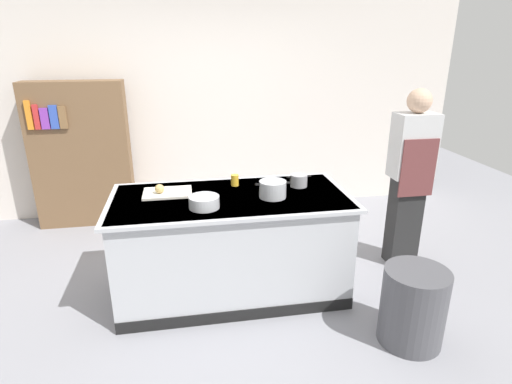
{
  "coord_description": "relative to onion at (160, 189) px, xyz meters",
  "views": [
    {
      "loc": [
        -0.35,
        -3.2,
        2.1
      ],
      "look_at": [
        0.25,
        0.2,
        0.85
      ],
      "focal_mm": 29.07,
      "sensor_mm": 36.0,
      "label": 1
    }
  ],
  "objects": [
    {
      "name": "onion",
      "position": [
        0.0,
        0.0,
        0.0
      ],
      "size": [
        0.08,
        0.08,
        0.08
      ],
      "primitive_type": "sphere",
      "color": "tan",
      "rests_on": "cutting_board"
    },
    {
      "name": "back_wall",
      "position": [
        0.57,
        1.98,
        0.54
      ],
      "size": [
        6.4,
        0.12,
        3.0
      ],
      "primitive_type": "cube",
      "color": "silver",
      "rests_on": "ground_plane"
    },
    {
      "name": "ground_plane",
      "position": [
        0.57,
        -0.12,
        -0.96
      ],
      "size": [
        10.0,
        10.0,
        0.0
      ],
      "primitive_type": "plane",
      "color": "gray"
    },
    {
      "name": "cutting_board",
      "position": [
        0.06,
        0.03,
        -0.05
      ],
      "size": [
        0.4,
        0.28,
        0.02
      ],
      "primitive_type": "cube",
      "color": "silver",
      "rests_on": "counter_island"
    },
    {
      "name": "counter_island",
      "position": [
        0.57,
        -0.12,
        -0.49
      ],
      "size": [
        1.98,
        0.98,
        0.9
      ],
      "color": "#B7BABF",
      "rests_on": "ground_plane"
    },
    {
      "name": "bookshelf",
      "position": [
        -0.97,
        1.68,
        -0.11
      ],
      "size": [
        1.1,
        0.31,
        1.7
      ],
      "color": "brown",
      "rests_on": "ground_plane"
    },
    {
      "name": "mixing_bowl",
      "position": [
        0.35,
        -0.34,
        -0.01
      ],
      "size": [
        0.24,
        0.24,
        0.09
      ],
      "primitive_type": "cylinder",
      "color": "#B7BABF",
      "rests_on": "counter_island"
    },
    {
      "name": "person_chef",
      "position": [
        2.31,
        0.11,
        -0.04
      ],
      "size": [
        0.38,
        0.25,
        1.72
      ],
      "rotation": [
        0.0,
        0.0,
        1.8
      ],
      "color": "#252525",
      "rests_on": "ground_plane"
    },
    {
      "name": "sauce_pan",
      "position": [
        1.2,
        0.03,
        -0.0
      ],
      "size": [
        0.21,
        0.15,
        0.11
      ],
      "color": "#99999E",
      "rests_on": "counter_island"
    },
    {
      "name": "juice_cup",
      "position": [
        0.65,
        0.14,
        -0.01
      ],
      "size": [
        0.07,
        0.07,
        0.1
      ],
      "primitive_type": "cylinder",
      "color": "yellow",
      "rests_on": "counter_island"
    },
    {
      "name": "stock_pot",
      "position": [
        0.91,
        -0.2,
        0.01
      ],
      "size": [
        0.29,
        0.22,
        0.14
      ],
      "color": "#B7BABF",
      "rests_on": "counter_island"
    },
    {
      "name": "trash_bin",
      "position": [
        1.79,
        -1.01,
        -0.67
      ],
      "size": [
        0.46,
        0.46,
        0.59
      ],
      "primitive_type": "cylinder",
      "color": "#4C4C51",
      "rests_on": "ground_plane"
    }
  ]
}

